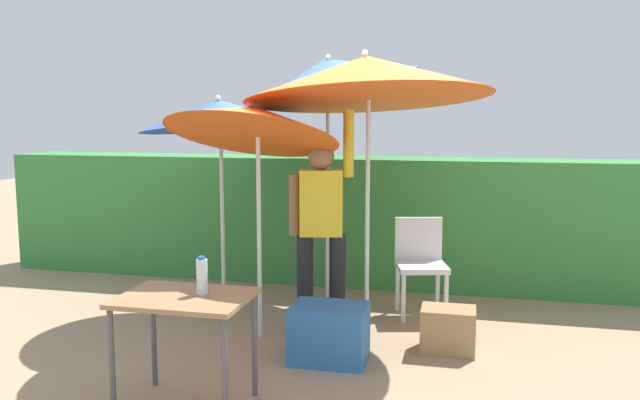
% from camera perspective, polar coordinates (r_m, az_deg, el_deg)
% --- Properties ---
extents(ground_plane, '(24.00, 24.00, 0.00)m').
position_cam_1_polar(ground_plane, '(5.56, -0.72, -11.72)').
color(ground_plane, '#9E8466').
extents(hedge_row, '(8.00, 0.70, 1.38)m').
position_cam_1_polar(hedge_row, '(7.09, 2.76, -1.76)').
color(hedge_row, '#38843D').
rests_on(hedge_row, ground_plane).
extents(umbrella_rainbow, '(1.48, 1.47, 2.07)m').
position_cam_1_polar(umbrella_rainbow, '(5.93, -8.97, 7.55)').
color(umbrella_rainbow, silver).
rests_on(umbrella_rainbow, ground_plane).
extents(umbrella_orange, '(2.06, 2.05, 2.46)m').
position_cam_1_polar(umbrella_orange, '(5.29, 4.19, 10.81)').
color(umbrella_orange, silver).
rests_on(umbrella_orange, ground_plane).
extents(umbrella_yellow, '(1.80, 1.77, 2.64)m').
position_cam_1_polar(umbrella_yellow, '(6.30, 0.71, 11.08)').
color(umbrella_yellow, silver).
rests_on(umbrella_yellow, ground_plane).
extents(umbrella_navy, '(1.44, 1.42, 2.14)m').
position_cam_1_polar(umbrella_navy, '(5.19, -5.93, 6.94)').
color(umbrella_navy, silver).
rests_on(umbrella_navy, ground_plane).
extents(person_vendor, '(0.56, 0.29, 1.88)m').
position_cam_1_polar(person_vendor, '(5.44, 0.11, -1.96)').
color(person_vendor, black).
rests_on(person_vendor, ground_plane).
extents(chair_plastic, '(0.53, 0.53, 0.89)m').
position_cam_1_polar(chair_plastic, '(5.99, 8.94, -5.31)').
color(chair_plastic, silver).
rests_on(chair_plastic, ground_plane).
extents(cooler_box, '(0.56, 0.42, 0.43)m').
position_cam_1_polar(cooler_box, '(4.89, 0.82, -11.80)').
color(cooler_box, '#2D6BB7').
rests_on(cooler_box, ground_plane).
extents(crate_cardboard, '(0.42, 0.30, 0.35)m').
position_cam_1_polar(crate_cardboard, '(5.18, 11.35, -11.28)').
color(crate_cardboard, '#9E7A4C').
rests_on(crate_cardboard, ground_plane).
extents(folding_table, '(0.80, 0.60, 0.73)m').
position_cam_1_polar(folding_table, '(4.10, -11.96, -9.51)').
color(folding_table, '#4C4C51').
rests_on(folding_table, ground_plane).
extents(bottle_water, '(0.07, 0.07, 0.24)m').
position_cam_1_polar(bottle_water, '(4.06, -10.48, -6.71)').
color(bottle_water, silver).
rests_on(bottle_water, folding_table).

